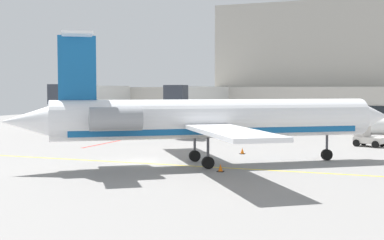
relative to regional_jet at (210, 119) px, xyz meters
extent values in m
cube|color=gray|center=(-5.55, -0.61, -3.55)|extent=(120.00, 120.00, 0.10)
cube|color=yellow|center=(-5.55, -1.09, -3.50)|extent=(108.00, 0.24, 0.01)
cube|color=red|center=(-15.25, 10.09, -3.50)|extent=(0.30, 8.00, 0.01)
cube|color=#B7B2A8|center=(2.28, 47.19, -0.42)|extent=(68.77, 15.60, 6.16)
cube|color=#A8A49A|center=(3.58, 51.09, 9.54)|extent=(35.08, 10.92, 13.76)
cube|color=black|center=(2.28, 39.34, -0.94)|extent=(66.02, 0.12, 1.79)
cube|color=silver|center=(-10.41, 29.63, 1.47)|extent=(1.40, 19.51, 2.40)
cube|color=#2D333D|center=(-10.41, 18.98, 1.47)|extent=(2.40, 2.00, 2.64)
cylinder|color=#4C4C51|center=(-10.41, 37.89, -1.62)|extent=(0.44, 0.44, 3.77)
cylinder|color=#4C4C51|center=(-10.41, 20.68, -1.62)|extent=(0.44, 0.44, 3.77)
cube|color=silver|center=(-27.55, 30.27, 1.64)|extent=(1.40, 18.24, 2.40)
cube|color=#2D333D|center=(-27.55, 20.25, 1.64)|extent=(2.40, 2.00, 2.64)
cylinder|color=#4C4C51|center=(-27.55, 37.89, -1.53)|extent=(0.44, 0.44, 3.94)
cylinder|color=#4C4C51|center=(-27.55, 21.95, -1.53)|extent=(0.44, 0.44, 3.94)
cylinder|color=white|center=(0.45, 0.31, 0.03)|extent=(22.08, 16.35, 2.96)
cube|color=#145999|center=(0.45, 0.31, -0.78)|extent=(19.88, 14.72, 0.53)
cone|color=white|center=(11.52, 7.84, 0.03)|extent=(4.32, 4.23, 2.90)
cone|color=white|center=(-10.86, -7.40, 0.03)|extent=(4.60, 4.25, 2.52)
cube|color=white|center=(-4.45, 5.36, -0.41)|extent=(8.93, 10.92, 0.28)
cube|color=white|center=(3.36, -6.11, -0.41)|extent=(8.93, 10.92, 0.28)
cylinder|color=gray|center=(-7.40, -2.21, 0.25)|extent=(3.85, 3.35, 1.63)
cylinder|color=gray|center=(-4.77, -6.07, 0.25)|extent=(3.85, 3.35, 1.63)
cube|color=#145999|center=(-8.12, -5.53, 3.80)|extent=(2.34, 1.70, 4.57)
cube|color=white|center=(-8.12, -5.53, 6.08)|extent=(4.38, 5.08, 0.20)
cylinder|color=#3F3F44|center=(8.21, 5.59, -2.03)|extent=(0.20, 0.20, 1.60)
cylinder|color=black|center=(8.21, 5.59, -3.05)|extent=(0.94, 0.80, 0.90)
cylinder|color=#3F3F44|center=(-1.65, 1.20, -2.03)|extent=(0.20, 0.20, 1.60)
cylinder|color=black|center=(-1.65, 1.20, -3.05)|extent=(0.94, 0.80, 0.90)
cylinder|color=#3F3F44|center=(0.51, -1.98, -2.03)|extent=(0.20, 0.20, 1.60)
cylinder|color=black|center=(0.51, -1.98, -3.05)|extent=(0.94, 0.80, 0.90)
cube|color=silver|center=(11.36, 17.29, -2.84)|extent=(3.24, 2.64, 0.63)
cube|color=#B8B1A9|center=(10.64, 17.60, -1.83)|extent=(1.62, 1.82, 1.40)
cylinder|color=black|center=(10.13, 16.91, -3.15)|extent=(0.75, 0.53, 0.70)
cylinder|color=black|center=(10.79, 18.44, -3.15)|extent=(0.75, 0.53, 0.70)
cylinder|color=black|center=(11.94, 16.14, -3.15)|extent=(0.75, 0.53, 0.70)
cylinder|color=black|center=(12.59, 17.67, -3.15)|extent=(0.75, 0.53, 0.70)
cube|color=#1E4CB2|center=(-24.88, 29.05, -2.83)|extent=(3.13, 3.26, 0.64)
cube|color=#1A4197|center=(-25.43, 29.68, -1.82)|extent=(1.82, 1.81, 1.38)
cylinder|color=black|center=(-26.14, 29.33, -3.15)|extent=(0.67, 0.71, 0.70)
cylinder|color=black|center=(-25.00, 30.34, -3.15)|extent=(0.67, 0.71, 0.70)
cylinder|color=black|center=(-24.76, 27.75, -3.15)|extent=(0.67, 0.71, 0.70)
cylinder|color=black|center=(-23.61, 28.76, -3.15)|extent=(0.67, 0.71, 0.70)
sphere|color=white|center=(9.87, 27.37, -2.11)|extent=(2.04, 2.04, 2.04)
cube|color=#59595B|center=(11.13, 27.66, -3.33)|extent=(0.60, 1.88, 0.35)
cone|color=orange|center=(1.73, -2.86, -3.23)|extent=(0.36, 0.36, 0.55)
cube|color=black|center=(1.73, -2.86, -3.48)|extent=(0.47, 0.47, 0.04)
cone|color=orange|center=(0.74, 7.15, -3.23)|extent=(0.36, 0.36, 0.55)
cube|color=black|center=(0.74, 7.15, -3.48)|extent=(0.47, 0.47, 0.04)
camera|label=1|loc=(11.88, -36.52, 2.26)|focal=47.21mm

